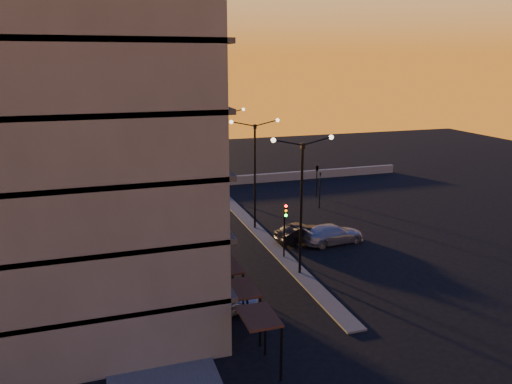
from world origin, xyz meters
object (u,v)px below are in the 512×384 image
object	(u,v)px
traffic_light_main	(285,222)
car_wagon	(333,234)
car_hatchback	(221,302)
streetlamp_mid	(255,166)
car_sedan	(302,233)

from	to	relation	value
traffic_light_main	car_wagon	distance (m)	5.66
car_hatchback	streetlamp_mid	bearing A→B (deg)	-32.29
streetlamp_mid	car_wagon	size ratio (longest dim) A/B	1.83
streetlamp_mid	car_sedan	xyz separation A→B (m)	(2.62, -4.17, -4.87)
traffic_light_main	car_hatchback	xyz separation A→B (m)	(-6.50, -6.62, -2.12)
car_sedan	car_wagon	world-z (taller)	car_wagon
streetlamp_mid	car_hatchback	size ratio (longest dim) A/B	2.11
traffic_light_main	car_hatchback	bearing A→B (deg)	-134.47
car_hatchback	car_sedan	bearing A→B (deg)	-50.57
car_hatchback	car_wagon	bearing A→B (deg)	-60.05
streetlamp_mid	car_hatchback	bearing A→B (deg)	-115.30
streetlamp_mid	car_wagon	xyz separation A→B (m)	(4.87, -5.20, -4.84)
car_hatchback	car_wagon	xyz separation A→B (m)	(11.37, 8.55, -0.02)
streetlamp_mid	car_wagon	bearing A→B (deg)	-46.88
streetlamp_mid	car_sedan	size ratio (longest dim) A/B	2.17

